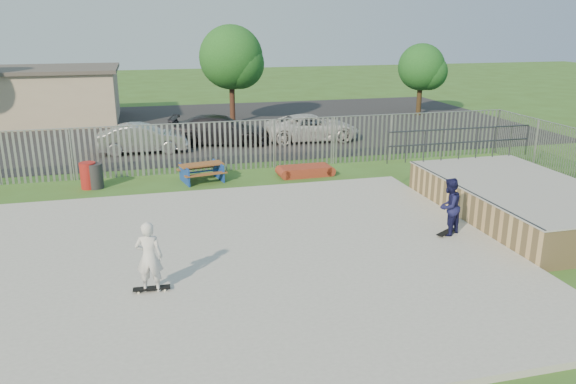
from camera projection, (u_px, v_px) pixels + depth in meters
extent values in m
plane|color=#385B1F|center=(215.00, 264.00, 14.04)|extent=(120.00, 120.00, 0.00)
cube|color=#9E9E98|center=(215.00, 261.00, 14.02)|extent=(15.00, 12.00, 0.15)
cube|color=tan|center=(522.00, 202.00, 17.07)|extent=(4.00, 7.00, 1.05)
cube|color=#9E9E99|center=(524.00, 185.00, 16.91)|extent=(4.05, 7.05, 0.04)
cylinder|color=#383A3F|center=(465.00, 190.00, 16.44)|extent=(0.06, 7.00, 0.06)
cube|color=brown|center=(201.00, 164.00, 21.08)|extent=(1.69, 0.93, 0.05)
cube|color=brown|center=(206.00, 174.00, 20.69)|extent=(1.62, 0.56, 0.04)
cube|color=brown|center=(197.00, 168.00, 21.61)|extent=(1.62, 0.56, 0.04)
cube|color=navy|center=(202.00, 173.00, 21.17)|extent=(1.64, 1.50, 0.66)
cube|color=maroon|center=(305.00, 171.00, 21.97)|extent=(1.88, 0.99, 0.37)
cylinder|color=maroon|center=(88.00, 175.00, 20.22)|extent=(0.57, 0.57, 0.96)
cylinder|color=#29282B|center=(95.00, 176.00, 20.22)|extent=(0.55, 0.55, 0.91)
cube|color=black|center=(172.00, 128.00, 31.63)|extent=(40.00, 18.00, 0.02)
imported|color=#A8A9AD|center=(143.00, 138.00, 25.58)|extent=(4.04, 1.52, 1.32)
imported|color=black|center=(220.00, 130.00, 27.39)|extent=(5.11, 2.98, 1.39)
imported|color=silver|center=(312.00, 128.00, 28.18)|extent=(4.82, 2.41, 1.31)
cube|color=tan|center=(28.00, 97.00, 33.00)|extent=(10.00, 6.00, 3.00)
cube|color=#4C4742|center=(25.00, 70.00, 32.53)|extent=(10.40, 6.40, 0.20)
cylinder|color=#44281B|center=(232.00, 95.00, 32.82)|extent=(0.31, 0.31, 3.27)
sphere|color=#1D521C|center=(231.00, 57.00, 32.18)|extent=(3.66, 3.66, 3.66)
cylinder|color=#3B2B17|center=(419.00, 95.00, 35.72)|extent=(0.31, 0.31, 2.60)
sphere|color=#1A4E1B|center=(421.00, 67.00, 35.21)|extent=(2.91, 2.91, 2.91)
cube|color=black|center=(447.00, 232.00, 15.55)|extent=(0.79, 0.58, 0.02)
cube|color=black|center=(152.00, 288.00, 12.28)|extent=(0.81, 0.23, 0.02)
imported|color=#13153E|center=(449.00, 207.00, 15.33)|extent=(0.98, 0.92, 1.61)
imported|color=silver|center=(149.00, 257.00, 12.07)|extent=(0.65, 0.50, 1.61)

